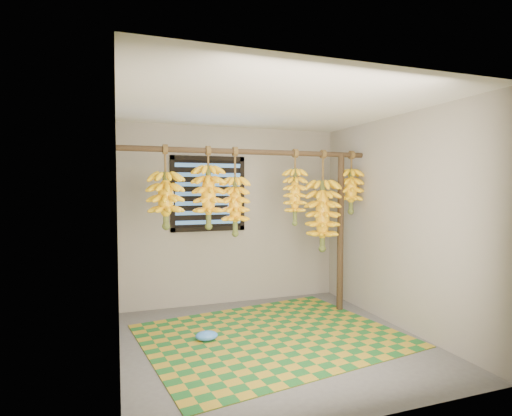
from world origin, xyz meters
name	(u,v)px	position (x,y,z in m)	size (l,w,h in m)	color
floor	(274,342)	(0.00, 0.00, -0.01)	(3.00, 3.00, 0.01)	#525252
ceiling	(274,105)	(0.00, 0.00, 2.40)	(3.00, 3.00, 0.01)	silver
wall_back	(233,215)	(0.00, 1.50, 1.20)	(3.00, 0.01, 2.40)	gray
wall_left	(117,231)	(-1.50, 0.00, 1.20)	(0.01, 3.00, 2.40)	gray
wall_right	(396,221)	(1.50, 0.00, 1.20)	(0.01, 3.00, 2.40)	gray
window	(208,194)	(-0.35, 1.48, 1.50)	(1.00, 0.04, 1.00)	black
hanging_pole	(252,152)	(0.00, 0.70, 2.00)	(0.06, 0.06, 3.00)	#45321D
support_post	(340,233)	(1.20, 0.70, 1.00)	(0.08, 0.08, 2.00)	#45321D
woven_mat	(271,335)	(0.03, 0.15, 0.01)	(2.58, 2.07, 0.01)	#1C6024
plastic_bag	(207,336)	(-0.65, 0.23, 0.06)	(0.24, 0.17, 0.10)	#3E84E7
banana_bunch_a	(166,200)	(-1.00, 0.70, 1.45)	(0.37, 0.37, 0.91)	brown
banana_bunch_b	(208,197)	(-0.52, 0.70, 1.48)	(0.34, 0.34, 0.93)	brown
banana_bunch_c	(235,206)	(-0.20, 0.70, 1.37)	(0.32, 0.32, 1.02)	brown
banana_bunch_d	(295,197)	(0.56, 0.70, 1.47)	(0.28, 0.28, 0.92)	brown
banana_bunch_e	(323,216)	(0.94, 0.70, 1.23)	(0.42, 0.42, 1.26)	brown
banana_bunch_f	(351,191)	(1.35, 0.70, 1.54)	(0.28, 0.28, 0.80)	brown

